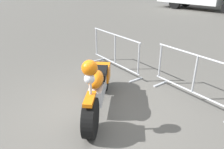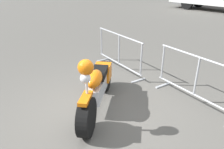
# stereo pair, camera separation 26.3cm
# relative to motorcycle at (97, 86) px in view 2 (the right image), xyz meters

# --- Properties ---
(ground_plane) EXTENTS (120.00, 120.00, 0.00)m
(ground_plane) POSITION_rel_motorcycle_xyz_m (0.29, -0.11, -0.52)
(ground_plane) COLOR #54514C
(motorcycle) EXTENTS (1.70, 1.97, 1.36)m
(motorcycle) POSITION_rel_motorcycle_xyz_m (0.00, 0.00, 0.00)
(motorcycle) COLOR black
(motorcycle) RESTS_ON ground
(crowd_barrier_near) EXTENTS (2.06, 0.70, 1.07)m
(crowd_barrier_near) POSITION_rel_motorcycle_xyz_m (-1.21, 1.71, 0.03)
(crowd_barrier_near) COLOR #9EA0A5
(crowd_barrier_near) RESTS_ON ground
(crowd_barrier_far) EXTENTS (2.06, 0.70, 1.07)m
(crowd_barrier_far) POSITION_rel_motorcycle_xyz_m (1.21, 1.71, 0.03)
(crowd_barrier_far) COLOR #9EA0A5
(crowd_barrier_far) RESTS_ON ground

